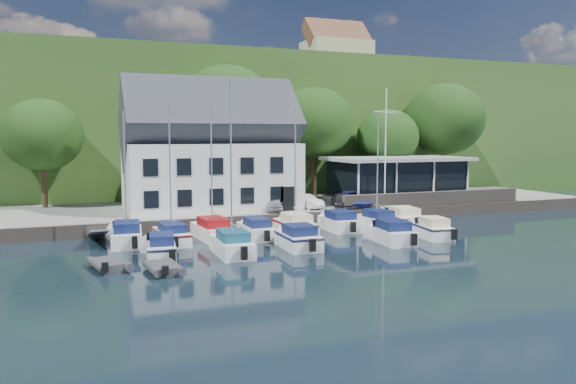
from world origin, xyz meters
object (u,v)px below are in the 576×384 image
boat_r1_0 (125,172)px  harbor_building (211,157)px  boat_r1_3 (256,228)px  boat_r2_2 (298,236)px  flagpole (385,148)px  club_pavilion (397,179)px  boat_r2_0 (161,246)px  boat_r1_4 (295,169)px  car_blue (353,198)px  boat_r2_1 (231,177)px  boat_r1_5 (339,220)px  boat_r1_1 (170,179)px  boat_r1_2 (212,172)px  boat_r2_3 (391,231)px  boat_r1_7 (403,216)px  dinghy_0 (109,263)px  car_silver (274,204)px  car_dgrey (342,201)px  dinghy_1 (164,267)px  car_white (305,201)px  boat_r2_4 (432,227)px  boat_r1_6 (377,170)px

boat_r1_0 → harbor_building: bearing=54.1°
boat_r1_3 → boat_r2_2: 4.68m
flagpole → boat_r1_3: bearing=-159.1°
club_pavilion → boat_r2_0: size_ratio=2.28×
flagpole → boat_r1_4: 11.48m
car_blue → boat_r2_1: size_ratio=0.44×
boat_r1_0 → boat_r1_5: size_ratio=1.72×
boat_r1_1 → boat_r1_2: 3.00m
boat_r1_2 → boat_r2_3: size_ratio=1.54×
boat_r1_7 → dinghy_0: 23.79m
club_pavilion → car_silver: size_ratio=3.99×
boat_r1_0 → car_dgrey: bearing=21.6°
boat_r1_4 → boat_r2_1: size_ratio=1.01×
car_silver → car_dgrey: size_ratio=0.83×
boat_r1_3 → dinghy_0: boat_r1_3 is taller
boat_r1_5 → dinghy_1: (-14.48, -8.61, -0.43)m
car_white → car_blue: (4.35, -0.39, 0.12)m
dinghy_0 → car_dgrey: bearing=18.7°
car_dgrey → boat_r2_4: car_dgrey is taller
dinghy_0 → boat_r2_0: bearing=19.6°
boat_r1_1 → dinghy_1: bearing=-105.9°
car_white → boat_r1_7: 8.30m
car_blue → boat_r1_1: (-16.75, -5.97, 2.57)m
boat_r2_1 → dinghy_0: bearing=-169.4°
boat_r1_4 → boat_r2_2: boat_r1_4 is taller
car_blue → boat_r1_1: size_ratio=0.49×
boat_r2_0 → harbor_building: bearing=72.6°
boat_r2_3 → boat_r1_2: bearing=159.5°
boat_r1_2 → boat_r2_1: 5.58m
club_pavilion → boat_r1_5: club_pavilion is taller
dinghy_1 → flagpole: bearing=26.2°
car_silver → boat_r1_7: (9.14, -4.93, -0.80)m
boat_r2_3 → dinghy_1: size_ratio=2.13×
harbor_building → boat_r1_0: size_ratio=1.51×
car_dgrey → boat_r1_3: (-9.76, -5.98, -0.85)m
boat_r1_2 → boat_r1_5: size_ratio=1.68×
boat_r2_2 → boat_r2_3: 6.62m
boat_r1_4 → boat_r2_4: size_ratio=1.77×
boat_r1_5 → boat_r1_6: (3.02, -0.42, 3.81)m
boat_r2_2 → boat_r2_4: 10.19m
car_silver → car_blue: 7.48m
boat_r1_4 → car_blue: bearing=35.2°
flagpole → boat_r1_6: (-3.55, -4.80, -1.53)m
car_silver → boat_r1_3: bearing=-104.9°
harbor_building → boat_r1_4: harbor_building is taller
car_dgrey → dinghy_0: (-19.97, -12.02, -1.23)m
boat_r1_0 → flagpole: bearing=17.0°
car_dgrey → boat_r1_4: size_ratio=0.42×
boat_r1_3 → boat_r2_2: size_ratio=1.11×
car_dgrey → boat_r1_4: (-6.64, -5.64, 3.18)m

